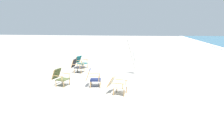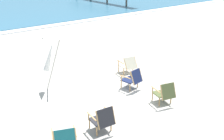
{
  "view_description": "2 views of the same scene",
  "coord_description": "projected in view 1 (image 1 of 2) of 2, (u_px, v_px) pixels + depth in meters",
  "views": [
    {
      "loc": [
        9.98,
        2.51,
        2.82
      ],
      "look_at": [
        0.25,
        1.19,
        0.56
      ],
      "focal_mm": 32.0,
      "sensor_mm": 36.0,
      "label": 1
    },
    {
      "loc": [
        -4.87,
        -6.17,
        4.45
      ],
      "look_at": [
        0.82,
        1.03,
        0.71
      ],
      "focal_mm": 42.0,
      "sensor_mm": 36.0,
      "label": 2
    }
  ],
  "objects": [
    {
      "name": "beach_chair_front_right",
      "position": [
        116.0,
        84.0,
        8.19
      ],
      "size": [
        0.69,
        0.85,
        0.78
      ],
      "color": "beige",
      "rests_on": "ground"
    },
    {
      "name": "umbrella_furled_white",
      "position": [
        134.0,
        52.0,
        11.07
      ],
      "size": [
        0.57,
        0.67,
        2.03
      ],
      "color": "#B7B2A8",
      "rests_on": "ground"
    },
    {
      "name": "ground_plane",
      "position": [
        90.0,
        79.0,
        10.6
      ],
      "size": [
        80.0,
        80.0,
        0.0
      ],
      "primitive_type": "plane",
      "color": "#B2AAA0"
    },
    {
      "name": "beach_chair_mid_center",
      "position": [
        77.0,
        65.0,
        11.81
      ],
      "size": [
        0.65,
        0.73,
        0.82
      ],
      "color": "#28282D",
      "rests_on": "ground"
    },
    {
      "name": "beach_chair_back_right",
      "position": [
        80.0,
        62.0,
        13.08
      ],
      "size": [
        0.81,
        0.9,
        0.79
      ],
      "color": "#196066",
      "rests_on": "ground"
    },
    {
      "name": "beach_chair_front_left",
      "position": [
        60.0,
        77.0,
        9.31
      ],
      "size": [
        0.73,
        0.82,
        0.81
      ],
      "color": "#515B33",
      "rests_on": "ground"
    },
    {
      "name": "beach_chair_far_center",
      "position": [
        92.0,
        77.0,
        9.16
      ],
      "size": [
        0.68,
        0.77,
        0.81
      ],
      "color": "#19234C",
      "rests_on": "ground"
    }
  ]
}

